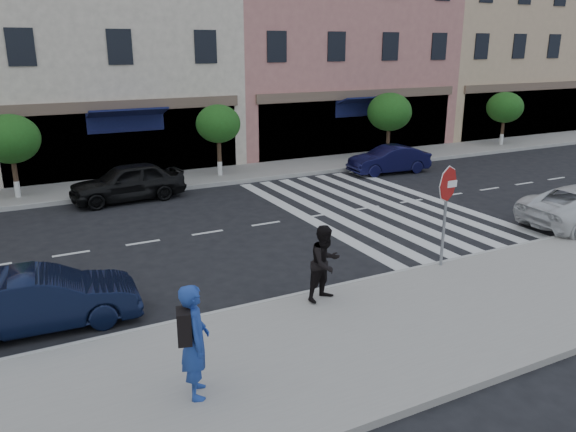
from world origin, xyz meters
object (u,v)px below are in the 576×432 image
Objects in this scene: stop_sign at (447,194)px; photographer at (195,341)px; walker at (325,263)px; car_far_right at (389,160)px; car_near_mid at (43,300)px; car_far_mid at (128,182)px.

stop_sign is 7.81m from photographer.
walker is 14.07m from car_far_right.
photographer is 4.23m from walker.
photographer is (-7.36, -2.44, -0.93)m from stop_sign.
stop_sign is at bearing -94.99° from car_near_mid.
stop_sign is at bearing 24.12° from car_far_mid.
car_far_mid is (1.71, 13.07, -0.40)m from photographer.
car_far_mid is at bearing 84.03° from walker.
car_far_right is (5.88, 9.98, -1.43)m from stop_sign.
stop_sign reaches higher than car_far_right.
car_near_mid is at bearing -55.08° from car_far_right.
car_near_mid is 0.91× the size of car_far_mid.
car_near_mid is (-9.32, 1.41, -1.42)m from stop_sign.
stop_sign is 1.36× the size of photographer.
walker is at bearing -37.36° from car_far_right.
walker reaches higher than car_far_mid.
car_far_mid is (-1.95, 10.96, -0.30)m from walker.
photographer is at bearing -166.19° from walker.
stop_sign is 11.67m from car_far_right.
stop_sign is 9.54m from car_near_mid.
car_near_mid is at bearing 42.13° from photographer.
photographer is at bearing -160.92° from stop_sign.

